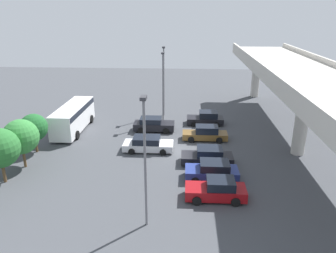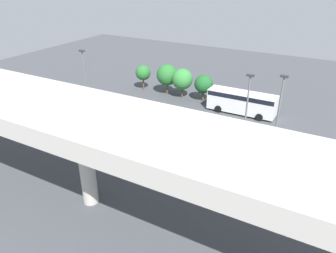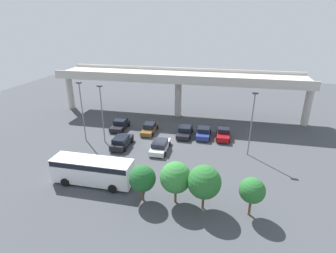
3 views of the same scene
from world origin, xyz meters
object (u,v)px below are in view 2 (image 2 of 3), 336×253
parked_car_0 (221,171)px  tree_front_left (204,84)px  parked_car_6 (83,130)px  tree_front_far_right (143,73)px  parked_car_2 (173,155)px  parked_car_1 (218,137)px  lamp_post_near_aisle (278,114)px  parked_car_5 (104,136)px  shuttle_bus (242,101)px  parked_car_4 (127,142)px  parked_car_3 (173,126)px  tree_front_centre (182,79)px  lamp_post_mid_lot (85,79)px  lamp_post_by_overpass (246,110)px  tree_front_right (167,75)px

parked_car_0 → tree_front_left: size_ratio=1.13×
parked_car_6 → tree_front_left: bearing=-23.9°
tree_front_far_right → parked_car_2: bearing=130.8°
parked_car_1 → parked_car_2: 6.32m
lamp_post_near_aisle → tree_front_far_right: bearing=-26.9°
parked_car_5 → parked_car_6: (2.98, 0.11, 0.00)m
parked_car_2 → tree_front_left: (4.09, -16.62, 1.80)m
shuttle_bus → tree_front_far_right: tree_front_far_right is taller
parked_car_0 → parked_car_6: (16.71, -0.07, 0.01)m
parked_car_4 → tree_front_far_right: size_ratio=1.20×
parked_car_0 → lamp_post_near_aisle: bearing=-31.9°
parked_car_3 → tree_front_left: 11.02m
parked_car_5 → tree_front_centre: (-1.28, -16.39, 2.11)m
parked_car_0 → parked_car_2: (5.16, -0.33, -0.00)m
shuttle_bus → tree_front_centre: tree_front_centre is taller
lamp_post_mid_lot → parked_car_2: bearing=163.2°
lamp_post_near_aisle → tree_front_left: size_ratio=2.30×
parked_car_1 → parked_car_4: size_ratio=0.99×
shuttle_bus → lamp_post_near_aisle: size_ratio=1.00×
shuttle_bus → tree_front_left: tree_front_left is taller
lamp_post_by_overpass → parked_car_4: bearing=23.4°
lamp_post_by_overpass → parked_car_1: bearing=-16.7°
parked_car_0 → parked_car_6: 16.71m
shuttle_bus → parked_car_4: bearing=-117.7°
parked_car_5 → tree_front_far_right: 17.79m
parked_car_1 → tree_front_centre: 14.43m
parked_car_1 → tree_front_far_right: bearing=-122.7°
parked_car_2 → tree_front_centre: size_ratio=1.08×
parked_car_4 → shuttle_bus: size_ratio=0.52×
parked_car_2 → parked_car_1: bearing=-22.9°
parked_car_1 → parked_car_3: parked_car_1 is taller
parked_car_1 → parked_car_4: 9.97m
parked_car_3 → parked_car_5: (5.42, 5.94, 0.05)m
parked_car_4 → tree_front_far_right: (8.62, -16.51, 1.96)m
tree_front_far_right → lamp_post_by_overpass: bearing=149.5°
parked_car_1 → parked_car_4: (8.15, 5.75, -0.04)m
lamp_post_near_aisle → parked_car_1: bearing=-7.5°
parked_car_4 → tree_front_centre: tree_front_centre is taller
parked_car_3 → shuttle_bus: (-5.28, -9.15, 1.04)m
parked_car_3 → parked_car_2: bearing=28.6°
tree_front_far_right → tree_front_right: bearing=-179.7°
parked_car_2 → tree_front_far_right: size_ratio=1.23×
lamp_post_near_aisle → tree_front_centre: bearing=-35.4°
parked_car_3 → lamp_post_mid_lot: (11.75, 1.29, 4.31)m
parked_car_1 → parked_car_6: 15.27m
parked_car_0 → lamp_post_mid_lot: size_ratio=0.51×
tree_front_left → parked_car_5: bearing=75.0°
parked_car_5 → parked_car_4: bearing=-85.7°
parked_car_0 → parked_car_5: parked_car_0 is taller
shuttle_bus → lamp_post_mid_lot: 20.24m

